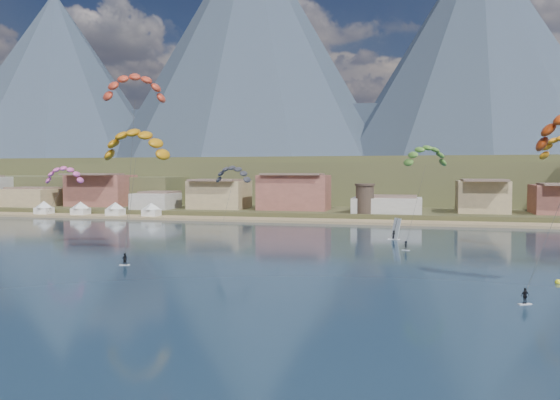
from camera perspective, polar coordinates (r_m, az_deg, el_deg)
name	(u,v)px	position (r m, az deg, el deg)	size (l,w,h in m)	color
ground	(202,318)	(58.21, -7.69, -11.51)	(2400.00, 2400.00, 0.00)	#0D1F30
beach	(344,222)	(160.40, 6.32, -2.13)	(2200.00, 12.00, 0.90)	tan
land	(401,184)	(612.94, 11.86, 1.58)	(2200.00, 900.00, 4.00)	brown
foothills	(425,181)	(284.94, 14.13, 1.81)	(940.00, 210.00, 18.00)	brown
mountain_ridge	(398,78)	(887.22, 11.59, 11.74)	(2060.00, 480.00, 400.00)	#2A3547
town	(226,190)	(184.80, -5.40, 0.95)	(400.00, 24.00, 12.00)	beige
watchtower	(365,198)	(167.35, 8.39, 0.16)	(5.82, 5.82, 8.60)	#47382D
beach_tents	(97,205)	(186.05, -17.65, -0.48)	(43.40, 6.40, 5.00)	white
kitesurfer_red	(135,84)	(105.26, -14.19, 11.08)	(11.85, 18.06, 33.09)	silver
kitesurfer_yellow	(136,140)	(101.74, -14.09, 5.77)	(12.21, 13.73, 23.36)	silver
kitesurfer_green	(426,153)	(115.44, 14.21, 4.49)	(9.69, 13.77, 20.70)	silver
distant_kite_pink	(64,172)	(138.89, -20.57, 2.61)	(9.33, 6.83, 17.12)	#262626
distant_kite_dark	(233,171)	(128.60, -4.69, 2.83)	(8.85, 6.15, 17.18)	#262626
windsurfer	(395,233)	(122.69, 11.28, -3.20)	(2.55, 2.77, 4.49)	silver
buoy	(558,282)	(82.67, 25.81, -7.35)	(0.79, 0.79, 0.79)	yellow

